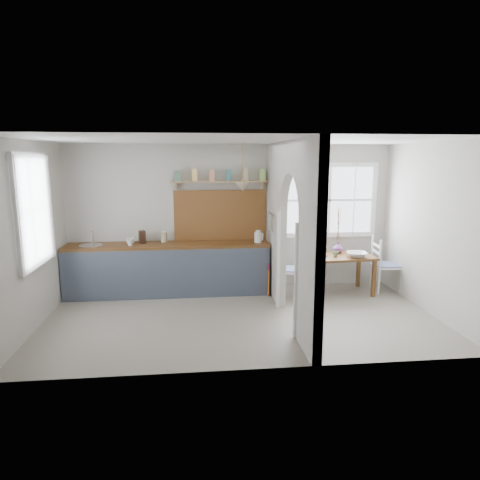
{
  "coord_description": "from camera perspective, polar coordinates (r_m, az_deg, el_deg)",
  "views": [
    {
      "loc": [
        -0.67,
        -6.04,
        2.35
      ],
      "look_at": [
        0.03,
        0.43,
        1.11
      ],
      "focal_mm": 32.0,
      "sensor_mm": 36.0,
      "label": 1
    }
  ],
  "objects": [
    {
      "name": "partition",
      "position": [
        6.31,
        6.45,
        2.57
      ],
      "size": [
        0.12,
        3.2,
        2.6
      ],
      "color": "#B9B4A9",
      "rests_on": "floor"
    },
    {
      "name": "mug_b",
      "position": [
        7.57,
        -14.39,
        -0.13
      ],
      "size": [
        0.14,
        0.14,
        0.11
      ],
      "primitive_type": "imported",
      "rotation": [
        0.0,
        0.0,
        0.03
      ],
      "color": "white",
      "rests_on": "counter"
    },
    {
      "name": "plate",
      "position": [
        7.56,
        11.07,
        -2.08
      ],
      "size": [
        0.19,
        0.19,
        0.01
      ],
      "primitive_type": "cylinder",
      "rotation": [
        0.0,
        0.0,
        0.26
      ],
      "color": "black",
      "rests_on": "dining_table"
    },
    {
      "name": "nook_window",
      "position": [
        8.02,
        11.85,
        5.23
      ],
      "size": [
        1.76,
        0.1,
        1.3
      ],
      "primitive_type": null,
      "color": "white",
      "rests_on": "walls"
    },
    {
      "name": "kitchen_window",
      "position": [
        6.47,
        -26.06,
        3.52
      ],
      "size": [
        0.1,
        1.16,
        1.5
      ],
      "primitive_type": null,
      "color": "white",
      "rests_on": "walls"
    },
    {
      "name": "counter",
      "position": [
        7.62,
        -9.44,
        -3.72
      ],
      "size": [
        3.5,
        0.6,
        0.9
      ],
      "color": "#4C2711",
      "rests_on": "floor"
    },
    {
      "name": "bowl",
      "position": [
        7.63,
        15.29,
        -1.87
      ],
      "size": [
        0.41,
        0.41,
        0.08
      ],
      "primitive_type": "imported",
      "rotation": [
        0.0,
        0.0,
        -0.21
      ],
      "color": "silver",
      "rests_on": "dining_table"
    },
    {
      "name": "vase",
      "position": [
        7.86,
        12.91,
        -0.99
      ],
      "size": [
        0.24,
        0.24,
        0.19
      ],
      "primitive_type": "imported",
      "rotation": [
        0.0,
        0.0,
        0.36
      ],
      "color": "#673774",
      "rests_on": "dining_table"
    },
    {
      "name": "dining_table",
      "position": [
        7.78,
        13.21,
        -4.44
      ],
      "size": [
        1.13,
        0.79,
        0.68
      ],
      "primitive_type": null,
      "rotation": [
        0.0,
        0.0,
        0.06
      ],
      "color": "#4C2711",
      "rests_on": "floor"
    },
    {
      "name": "shelf",
      "position": [
        7.55,
        -2.64,
        8.13
      ],
      "size": [
        1.75,
        0.2,
        0.21
      ],
      "color": "tan",
      "rests_on": "walls"
    },
    {
      "name": "backsplash",
      "position": [
        7.69,
        -2.64,
        3.34
      ],
      "size": [
        1.65,
        0.03,
        0.9
      ],
      "primitive_type": "cube",
      "color": "brown",
      "rests_on": "walls"
    },
    {
      "name": "pendant_lamp",
      "position": [
        7.25,
        0.36,
        7.1
      ],
      "size": [
        0.26,
        0.26,
        0.16
      ],
      "primitive_type": "cone",
      "color": "beige",
      "rests_on": "ceiling"
    },
    {
      "name": "knife_block",
      "position": [
        7.6,
        -12.92,
        0.39
      ],
      "size": [
        0.14,
        0.16,
        0.22
      ],
      "primitive_type": "cube",
      "rotation": [
        0.0,
        0.0,
        0.31
      ],
      "color": "black",
      "rests_on": "counter"
    },
    {
      "name": "towel_orange",
      "position": [
        7.41,
        3.83,
        -5.66
      ],
      "size": [
        0.02,
        0.03,
        0.44
      ],
      "primitive_type": "cube",
      "color": "orange",
      "rests_on": "counter"
    },
    {
      "name": "sink",
      "position": [
        7.69,
        -19.27,
        -0.74
      ],
      "size": [
        0.4,
        0.4,
        0.02
      ],
      "primitive_type": "cylinder",
      "color": "#BCBCBC",
      "rests_on": "counter"
    },
    {
      "name": "chair_right",
      "position": [
        8.07,
        18.97,
        -3.12
      ],
      "size": [
        0.48,
        0.48,
        0.98
      ],
      "primitive_type": null,
      "rotation": [
        0.0,
        0.0,
        1.5
      ],
      "color": "silver",
      "rests_on": "floor"
    },
    {
      "name": "ceiling",
      "position": [
        6.08,
        0.18,
        13.18
      ],
      "size": [
        5.8,
        3.2,
        0.01
      ],
      "primitive_type": "cube",
      "color": "#B9B4A9",
      "rests_on": "walls"
    },
    {
      "name": "chair_left",
      "position": [
        7.46,
        7.42,
        -3.88
      ],
      "size": [
        0.53,
        0.53,
        0.94
      ],
      "primitive_type": null,
      "rotation": [
        0.0,
        0.0,
        -1.86
      ],
      "color": "silver",
      "rests_on": "floor"
    },
    {
      "name": "kettle",
      "position": [
        7.49,
        2.42,
        0.48
      ],
      "size": [
        0.19,
        0.15,
        0.21
      ],
      "primitive_type": null,
      "rotation": [
        0.0,
        0.0,
        0.07
      ],
      "color": "white",
      "rests_on": "counter"
    },
    {
      "name": "mug_a",
      "position": [
        7.45,
        -14.42,
        -0.31
      ],
      "size": [
        0.12,
        0.12,
        0.11
      ],
      "primitive_type": "imported",
      "rotation": [
        0.0,
        0.0,
        -0.04
      ],
      "color": "silver",
      "rests_on": "counter"
    },
    {
      "name": "table_cup",
      "position": [
        7.56,
        12.64,
        -1.84
      ],
      "size": [
        0.1,
        0.1,
        0.09
      ],
      "primitive_type": "imported",
      "rotation": [
        0.0,
        0.0,
        0.04
      ],
      "color": "#51794C",
      "rests_on": "dining_table"
    },
    {
      "name": "walls",
      "position": [
        6.17,
        0.17,
        1.02
      ],
      "size": [
        5.81,
        3.21,
        2.6
      ],
      "color": "#B9B4A9",
      "rests_on": "floor"
    },
    {
      "name": "floor",
      "position": [
        6.51,
        0.17,
        -10.32
      ],
      "size": [
        5.8,
        3.2,
        0.01
      ],
      "primitive_type": "cube",
      "color": "gray",
      "rests_on": "ground"
    },
    {
      "name": "towel_magenta",
      "position": [
        7.42,
        3.81,
        -5.44
      ],
      "size": [
        0.02,
        0.03,
        0.59
      ],
      "primitive_type": "cube",
      "color": "#A82055",
      "rests_on": "counter"
    },
    {
      "name": "jar",
      "position": [
        7.63,
        -10.09,
        0.4
      ],
      "size": [
        0.12,
        0.12,
        0.18
      ],
      "primitive_type": "cylinder",
      "rotation": [
        0.0,
        0.0,
        -0.03
      ],
      "color": "tan",
      "rests_on": "counter"
    },
    {
      "name": "utensil_rail",
      "position": [
        7.11,
        4.27,
        3.52
      ],
      "size": [
        0.02,
        0.5,
        0.02
      ],
      "primitive_type": "cylinder",
      "rotation": [
        1.57,
        0.0,
        0.0
      ],
      "color": "#BCBCBC",
      "rests_on": "partition"
    }
  ]
}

